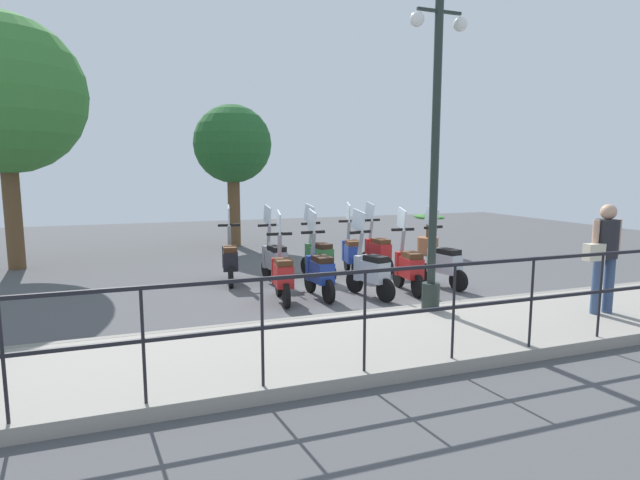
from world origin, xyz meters
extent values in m
plane|color=#4C4C4F|center=(0.00, 0.00, 0.00)|extent=(28.00, 28.00, 0.00)
cube|color=gray|center=(-3.20, 0.00, 0.07)|extent=(2.20, 20.00, 0.15)
cube|color=gray|center=(-2.15, 0.00, 0.07)|extent=(0.10, 20.00, 0.15)
cube|color=black|center=(-4.20, 0.00, 1.20)|extent=(0.04, 16.00, 0.04)
cube|color=black|center=(-4.20, 0.00, 0.73)|extent=(0.04, 16.00, 0.04)
cylinder|color=black|center=(-4.20, -1.60, 0.68)|extent=(0.03, 0.03, 1.05)
cylinder|color=black|center=(-4.20, -0.53, 0.68)|extent=(0.03, 0.03, 1.05)
cylinder|color=black|center=(-4.20, 0.53, 0.68)|extent=(0.03, 0.03, 1.05)
cylinder|color=black|center=(-4.20, 1.60, 0.68)|extent=(0.03, 0.03, 1.05)
cylinder|color=black|center=(-4.20, 2.67, 0.68)|extent=(0.03, 0.03, 1.05)
cylinder|color=black|center=(-4.20, 3.73, 0.68)|extent=(0.03, 0.03, 1.05)
cylinder|color=black|center=(-4.20, 4.80, 0.68)|extent=(0.03, 0.03, 1.05)
cylinder|color=#232D28|center=(-2.40, -0.32, 0.35)|extent=(0.26, 0.26, 0.40)
cylinder|color=#232D28|center=(-2.40, -0.32, 2.40)|extent=(0.12, 0.12, 4.50)
cube|color=#232D28|center=(-2.40, -0.32, 4.40)|extent=(0.04, 0.70, 0.04)
sphere|color=white|center=(-2.40, -0.67, 4.26)|extent=(0.20, 0.20, 0.20)
sphere|color=white|center=(-2.40, 0.03, 4.26)|extent=(0.20, 0.20, 0.20)
cylinder|color=#384C70|center=(-3.43, -2.67, 0.56)|extent=(0.14, 0.14, 0.82)
cylinder|color=#384C70|center=(-3.42, -2.45, 0.56)|extent=(0.14, 0.14, 0.82)
cylinder|color=#232328|center=(-3.42, -2.56, 1.25)|extent=(0.33, 0.33, 0.55)
sphere|color=tan|center=(-3.42, -2.56, 1.63)|extent=(0.22, 0.22, 0.22)
cylinder|color=tan|center=(-3.43, -2.76, 1.26)|extent=(0.09, 0.09, 0.52)
cylinder|color=tan|center=(-3.41, -2.36, 1.26)|extent=(0.09, 0.09, 0.52)
cube|color=beige|center=(-3.46, -2.29, 1.07)|extent=(0.15, 0.29, 0.24)
cylinder|color=brown|center=(4.16, 6.41, 1.29)|extent=(0.36, 0.36, 2.58)
sphere|color=#387A33|center=(4.16, 6.41, 3.87)|extent=(3.45, 3.45, 3.45)
cylinder|color=brown|center=(6.07, 1.10, 1.08)|extent=(0.36, 0.36, 2.15)
sphere|color=#235B28|center=(6.07, 1.10, 3.00)|extent=(2.26, 2.26, 2.26)
cylinder|color=#9E5B3D|center=(2.81, -3.52, 0.23)|extent=(0.56, 0.56, 0.45)
cylinder|color=brown|center=(2.81, -3.52, 0.70)|extent=(0.10, 0.10, 0.50)
ellipsoid|color=#387A33|center=(3.06, -3.52, 1.00)|extent=(0.56, 0.16, 0.10)
ellipsoid|color=#387A33|center=(2.56, -3.52, 1.00)|extent=(0.56, 0.16, 0.10)
ellipsoid|color=#387A33|center=(2.81, -3.27, 1.00)|extent=(0.56, 0.16, 0.10)
ellipsoid|color=#387A33|center=(2.81, -3.77, 1.00)|extent=(0.56, 0.16, 0.10)
ellipsoid|color=#387A33|center=(2.99, -3.34, 1.00)|extent=(0.56, 0.16, 0.10)
ellipsoid|color=#387A33|center=(2.63, -3.70, 1.00)|extent=(0.56, 0.16, 0.10)
cylinder|color=black|center=(-0.27, -1.58, 0.20)|extent=(0.41, 0.16, 0.40)
cylinder|color=black|center=(-1.08, -1.75, 0.20)|extent=(0.41, 0.16, 0.40)
cube|color=#B7BCC6|center=(-0.76, -1.68, 0.48)|extent=(0.65, 0.40, 0.36)
cube|color=#B7BCC6|center=(-0.47, -1.62, 0.50)|extent=(0.18, 0.32, 0.44)
cube|color=black|center=(-0.83, -1.70, 0.71)|extent=(0.45, 0.34, 0.10)
cylinder|color=gray|center=(-0.42, -1.61, 0.85)|extent=(0.19, 0.11, 0.55)
cube|color=black|center=(-0.42, -1.61, 1.13)|extent=(0.15, 0.44, 0.05)
cube|color=silver|center=(-0.36, -1.60, 1.33)|extent=(0.39, 0.11, 0.42)
cylinder|color=black|center=(-0.39, -0.88, 0.20)|extent=(0.41, 0.11, 0.40)
cylinder|color=black|center=(-1.22, -0.81, 0.20)|extent=(0.41, 0.11, 0.40)
cube|color=#B21E1E|center=(-0.89, -0.84, 0.48)|extent=(0.62, 0.33, 0.36)
cube|color=#B21E1E|center=(-0.60, -0.87, 0.50)|extent=(0.15, 0.31, 0.44)
cube|color=#4C2D19|center=(-0.96, -0.83, 0.71)|extent=(0.42, 0.29, 0.10)
cylinder|color=gray|center=(-0.54, -0.87, 0.85)|extent=(0.19, 0.09, 0.55)
cube|color=black|center=(-0.54, -0.87, 1.13)|extent=(0.10, 0.44, 0.05)
cube|color=silver|center=(-0.48, -0.88, 1.33)|extent=(0.39, 0.06, 0.42)
cylinder|color=black|center=(-0.50, 0.08, 0.20)|extent=(0.41, 0.19, 0.40)
cylinder|color=black|center=(-1.30, -0.14, 0.20)|extent=(0.41, 0.19, 0.40)
cube|color=#B7BCC6|center=(-0.98, -0.05, 0.48)|extent=(0.65, 0.43, 0.36)
cube|color=#B7BCC6|center=(-0.70, 0.02, 0.50)|extent=(0.20, 0.32, 0.44)
cube|color=black|center=(-1.05, -0.07, 0.71)|extent=(0.46, 0.36, 0.10)
cylinder|color=gray|center=(-0.64, 0.04, 0.85)|extent=(0.19, 0.12, 0.55)
cube|color=black|center=(-0.64, 0.04, 1.13)|extent=(0.18, 0.44, 0.05)
cube|color=silver|center=(-0.59, 0.06, 1.33)|extent=(0.38, 0.13, 0.42)
cylinder|color=black|center=(-0.22, 0.84, 0.20)|extent=(0.40, 0.10, 0.40)
cylinder|color=black|center=(-1.05, 0.80, 0.20)|extent=(0.40, 0.10, 0.40)
cube|color=navy|center=(-0.72, 0.82, 0.48)|extent=(0.61, 0.31, 0.36)
cube|color=navy|center=(-0.43, 0.83, 0.50)|extent=(0.14, 0.31, 0.44)
cube|color=black|center=(-0.79, 0.81, 0.71)|extent=(0.41, 0.28, 0.10)
cylinder|color=gray|center=(-0.37, 0.83, 0.85)|extent=(0.19, 0.08, 0.55)
cube|color=black|center=(-0.37, 0.83, 1.13)|extent=(0.08, 0.44, 0.05)
cube|color=silver|center=(-0.31, 0.84, 1.33)|extent=(0.39, 0.05, 0.42)
cylinder|color=black|center=(-0.26, 1.45, 0.20)|extent=(0.41, 0.12, 0.40)
cylinder|color=black|center=(-1.09, 1.54, 0.20)|extent=(0.41, 0.12, 0.40)
cube|color=#B21E1E|center=(-0.76, 1.51, 0.48)|extent=(0.63, 0.35, 0.36)
cube|color=#B21E1E|center=(-0.47, 1.47, 0.50)|extent=(0.15, 0.31, 0.44)
cube|color=#4C2D19|center=(-0.83, 1.51, 0.71)|extent=(0.43, 0.30, 0.10)
cylinder|color=gray|center=(-0.41, 1.47, 0.85)|extent=(0.19, 0.09, 0.55)
cube|color=black|center=(-0.41, 1.47, 1.13)|extent=(0.11, 0.44, 0.05)
cube|color=silver|center=(-0.35, 1.46, 1.33)|extent=(0.39, 0.07, 0.42)
cylinder|color=black|center=(1.44, -1.08, 0.20)|extent=(0.41, 0.12, 0.40)
cylinder|color=black|center=(0.62, -1.16, 0.20)|extent=(0.41, 0.12, 0.40)
cube|color=#B21E1E|center=(0.95, -1.13, 0.48)|extent=(0.62, 0.34, 0.36)
cube|color=#B21E1E|center=(1.24, -1.10, 0.50)|extent=(0.15, 0.31, 0.44)
cube|color=#4C2D19|center=(0.88, -1.14, 0.71)|extent=(0.42, 0.30, 0.10)
cylinder|color=gray|center=(1.30, -1.09, 0.85)|extent=(0.19, 0.09, 0.55)
cube|color=black|center=(1.30, -1.09, 1.13)|extent=(0.10, 0.44, 0.05)
cube|color=silver|center=(1.35, -1.09, 1.33)|extent=(0.39, 0.07, 0.42)
cylinder|color=black|center=(1.39, -0.57, 0.20)|extent=(0.41, 0.16, 0.40)
cylinder|color=black|center=(0.58, -0.41, 0.20)|extent=(0.41, 0.16, 0.40)
cube|color=navy|center=(0.90, -0.47, 0.48)|extent=(0.64, 0.39, 0.36)
cube|color=navy|center=(1.19, -0.53, 0.50)|extent=(0.18, 0.32, 0.44)
cube|color=#4C2D19|center=(0.83, -0.46, 0.71)|extent=(0.44, 0.33, 0.10)
cylinder|color=gray|center=(1.25, -0.54, 0.85)|extent=(0.19, 0.10, 0.55)
cube|color=black|center=(1.25, -0.54, 1.13)|extent=(0.15, 0.44, 0.05)
cube|color=silver|center=(1.30, -0.55, 1.33)|extent=(0.39, 0.11, 0.42)
cylinder|color=black|center=(1.23, 0.42, 0.20)|extent=(0.41, 0.17, 0.40)
cylinder|color=black|center=(0.42, 0.22, 0.20)|extent=(0.41, 0.17, 0.40)
cube|color=#2D6B38|center=(0.74, 0.30, 0.48)|extent=(0.65, 0.41, 0.36)
cube|color=#2D6B38|center=(1.03, 0.37, 0.50)|extent=(0.19, 0.32, 0.44)
cube|color=black|center=(0.68, 0.29, 0.71)|extent=(0.45, 0.35, 0.10)
cylinder|color=gray|center=(1.08, 0.39, 0.85)|extent=(0.19, 0.11, 0.55)
cube|color=black|center=(1.08, 0.39, 1.13)|extent=(0.16, 0.44, 0.05)
cube|color=silver|center=(1.14, 0.40, 1.33)|extent=(0.38, 0.12, 0.42)
cylinder|color=black|center=(1.20, 1.31, 0.20)|extent=(0.41, 0.13, 0.40)
cylinder|color=black|center=(0.37, 1.21, 0.20)|extent=(0.41, 0.13, 0.40)
cube|color=gray|center=(0.70, 1.25, 0.48)|extent=(0.63, 0.35, 0.36)
cube|color=gray|center=(0.99, 1.29, 0.50)|extent=(0.16, 0.31, 0.44)
cube|color=black|center=(0.63, 1.24, 0.71)|extent=(0.43, 0.31, 0.10)
cylinder|color=gray|center=(1.05, 1.29, 0.85)|extent=(0.19, 0.09, 0.55)
cube|color=black|center=(1.05, 1.29, 1.13)|extent=(0.12, 0.44, 0.05)
cube|color=silver|center=(1.11, 1.30, 1.33)|extent=(0.39, 0.08, 0.42)
cylinder|color=black|center=(1.46, 2.03, 0.20)|extent=(0.41, 0.14, 0.40)
cylinder|color=black|center=(0.63, 2.14, 0.20)|extent=(0.41, 0.14, 0.40)
cube|color=black|center=(0.96, 2.10, 0.48)|extent=(0.63, 0.36, 0.36)
cube|color=black|center=(1.25, 2.05, 0.50)|extent=(0.16, 0.31, 0.44)
cube|color=#4C2D19|center=(0.89, 2.11, 0.71)|extent=(0.43, 0.31, 0.10)
cylinder|color=gray|center=(1.31, 2.05, 0.85)|extent=(0.19, 0.09, 0.55)
cube|color=black|center=(1.31, 2.05, 1.13)|extent=(0.12, 0.44, 0.05)
cube|color=silver|center=(1.37, 2.04, 1.33)|extent=(0.39, 0.08, 0.42)
camera|label=1|loc=(-8.68, 3.70, 2.19)|focal=28.00mm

